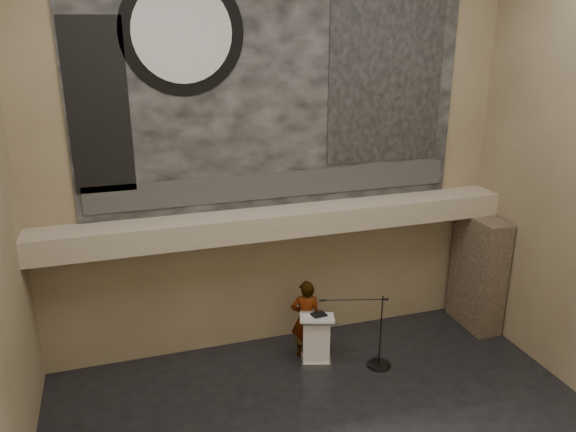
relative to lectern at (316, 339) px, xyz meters
name	(u,v)px	position (x,y,z in m)	size (l,w,h in m)	color
wall_back	(276,156)	(-0.48, 1.25, 3.70)	(10.00, 0.02, 8.50)	#7C694E
wall_front	(564,372)	(-0.48, -6.75, 3.70)	(10.00, 0.02, 8.50)	#7C694E
soffit	(282,221)	(-0.48, 0.85, 2.40)	(10.00, 0.80, 0.50)	tan
sprinkler_left	(207,243)	(-2.08, 0.80, 2.12)	(0.04, 0.04, 0.06)	#B2893D
sprinkler_right	(366,226)	(1.42, 0.80, 2.12)	(0.04, 0.04, 0.06)	#B2893D
banner	(276,85)	(-0.48, 1.22, 5.15)	(8.00, 0.05, 5.00)	black
banner_text_strip	(278,185)	(-0.48, 1.18, 3.10)	(7.76, 0.02, 0.55)	#2E2E2E
banner_clock_rim	(182,32)	(-2.28, 1.18, 6.15)	(2.30, 2.30, 0.02)	black
banner_clock_face	(182,32)	(-2.28, 1.16, 6.15)	(1.84, 1.84, 0.02)	silver
banner_building_print	(387,77)	(1.92, 1.18, 5.25)	(2.60, 0.02, 3.60)	black
banner_brick_print	(98,108)	(-3.88, 1.18, 4.85)	(1.10, 0.02, 3.20)	black
stone_pier	(478,272)	(4.17, 0.40, 0.80)	(0.60, 1.40, 2.70)	#433529
lectern	(316,339)	(0.00, 0.00, 0.00)	(0.83, 0.69, 1.13)	silver
binder	(319,315)	(0.05, 0.01, 0.56)	(0.30, 0.24, 0.04)	black
papers	(313,318)	(-0.11, -0.04, 0.55)	(0.23, 0.31, 0.01)	white
speaker_person	(306,319)	(-0.12, 0.32, 0.33)	(0.64, 0.42, 1.77)	silver
mic_stand	(377,355)	(1.18, -0.52, -0.30)	(1.51, 0.60, 1.63)	black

